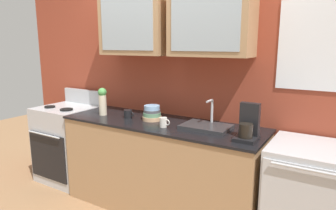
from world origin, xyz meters
name	(u,v)px	position (x,y,z in m)	size (l,w,h in m)	color
ground_plane	(161,208)	(0.00, 0.00, 0.00)	(10.00, 10.00, 0.00)	#936B47
back_wall_unit	(179,63)	(0.01, 0.34, 1.47)	(4.46, 0.41, 2.71)	#993D28
counter	(161,166)	(0.00, 0.00, 0.46)	(2.02, 0.67, 0.91)	#A87F56
stove_range	(68,143)	(-1.36, 0.00, 0.46)	(0.65, 0.64, 1.09)	silver
sink_faucet	(206,126)	(0.46, 0.04, 0.93)	(0.43, 0.30, 0.25)	#2D2D30
bowl_stack	(152,113)	(-0.12, 0.03, 0.98)	(0.19, 0.19, 0.15)	#E0AD7F
vase	(103,101)	(-0.70, -0.06, 1.07)	(0.09, 0.09, 0.29)	beige
cup_near_sink	(164,122)	(0.12, -0.13, 0.95)	(0.10, 0.07, 0.09)	silver
cup_near_bowls	(128,114)	(-0.38, -0.03, 0.95)	(0.12, 0.08, 0.08)	black
dishwasher	(309,203)	(1.36, 0.00, 0.46)	(0.62, 0.65, 0.91)	silver
coffee_maker	(248,126)	(0.88, -0.09, 1.02)	(0.17, 0.20, 0.29)	black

